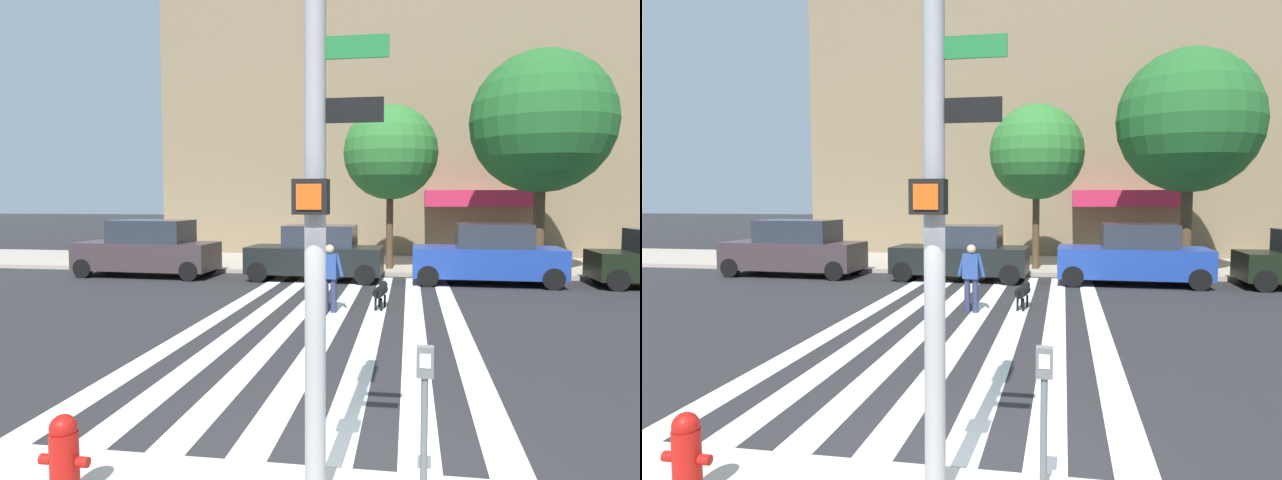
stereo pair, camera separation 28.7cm
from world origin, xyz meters
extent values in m
plane|color=#232326|center=(0.00, 7.24, 0.00)|extent=(160.00, 160.00, 0.00)
cube|color=gray|center=(0.00, 17.48, 0.07)|extent=(80.00, 6.00, 0.15)
cube|color=silver|center=(-3.65, 7.24, 0.00)|extent=(0.45, 13.88, 0.01)
cube|color=silver|center=(-2.75, 7.24, 0.00)|extent=(0.45, 13.88, 0.01)
cube|color=silver|center=(-1.85, 7.24, 0.00)|extent=(0.45, 13.88, 0.01)
cube|color=silver|center=(-0.95, 7.24, 0.00)|extent=(0.45, 13.88, 0.01)
cube|color=silver|center=(-0.05, 7.24, 0.00)|extent=(0.45, 13.88, 0.01)
cube|color=silver|center=(0.85, 7.24, 0.00)|extent=(0.45, 13.88, 0.01)
cube|color=silver|center=(1.75, 7.24, 0.00)|extent=(0.45, 13.88, 0.01)
cube|color=#7A674B|center=(3.55, 27.62, 13.30)|extent=(29.27, 14.29, 26.61)
cube|color=#BC2148|center=(3.78, 19.88, 2.75)|extent=(4.81, 1.60, 0.70)
cylinder|color=gray|center=(-0.05, -0.60, 3.05)|extent=(0.18, 0.18, 5.80)
cube|color=black|center=(-0.05, -0.80, 2.75)|extent=(0.28, 0.18, 0.28)
cube|color=#E54C14|center=(-0.05, -0.90, 2.75)|extent=(0.20, 0.01, 0.20)
cube|color=#19662D|center=(0.25, -0.60, 3.95)|extent=(0.60, 0.03, 0.18)
cube|color=black|center=(0.23, -0.60, 3.45)|extent=(0.56, 0.03, 0.20)
cylinder|color=#9B110C|center=(-2.16, -0.97, 0.48)|extent=(0.24, 0.24, 0.55)
sphere|color=#9B110C|center=(-2.16, -0.97, 0.80)|extent=(0.23, 0.23, 0.23)
cylinder|color=#9B110C|center=(-2.33, -0.97, 0.51)|extent=(0.10, 0.09, 0.09)
cylinder|color=#9B110C|center=(-1.99, -0.97, 0.51)|extent=(0.10, 0.09, 0.09)
cylinder|color=#515456|center=(0.86, -0.52, 0.70)|extent=(0.06, 0.06, 1.10)
cube|color=#515456|center=(0.86, -0.52, 1.38)|extent=(0.14, 0.10, 0.26)
cube|color=beige|center=(0.86, -0.57, 1.40)|extent=(0.09, 0.01, 0.12)
cube|color=#372D30|center=(-8.43, 13.27, 0.73)|extent=(4.94, 2.03, 0.96)
cube|color=#232833|center=(-8.23, 13.26, 1.60)|extent=(2.73, 1.73, 0.78)
cylinder|color=black|center=(-10.42, 12.49, 0.33)|extent=(0.67, 0.24, 0.66)
cylinder|color=black|center=(-10.36, 14.19, 0.33)|extent=(0.67, 0.24, 0.66)
cylinder|color=black|center=(-6.50, 12.35, 0.33)|extent=(0.67, 0.24, 0.66)
cylinder|color=black|center=(-6.44, 14.05, 0.33)|extent=(0.67, 0.24, 0.66)
cube|color=black|center=(-2.40, 13.27, 0.69)|extent=(4.54, 1.92, 0.88)
cube|color=#232833|center=(-2.22, 13.27, 1.49)|extent=(2.36, 1.65, 0.72)
cylinder|color=black|center=(-4.19, 12.48, 0.33)|extent=(0.66, 0.24, 0.66)
cylinder|color=black|center=(-4.15, 14.14, 0.33)|extent=(0.66, 0.24, 0.66)
cylinder|color=black|center=(-0.65, 12.40, 0.33)|extent=(0.66, 0.24, 0.66)
cylinder|color=black|center=(-0.61, 14.06, 0.33)|extent=(0.66, 0.24, 0.66)
cube|color=navy|center=(3.17, 13.27, 0.72)|extent=(4.68, 2.01, 0.93)
cube|color=#232833|center=(3.36, 13.27, 1.56)|extent=(2.29, 1.75, 0.76)
cylinder|color=black|center=(1.31, 12.39, 0.33)|extent=(0.66, 0.23, 0.66)
cylinder|color=black|center=(1.33, 14.19, 0.33)|extent=(0.66, 0.23, 0.66)
cylinder|color=black|center=(5.01, 12.35, 0.33)|extent=(0.66, 0.23, 0.66)
cylinder|color=black|center=(5.03, 14.15, 0.33)|extent=(0.66, 0.23, 0.66)
cylinder|color=black|center=(6.83, 12.44, 0.33)|extent=(0.66, 0.22, 0.66)
cylinder|color=black|center=(6.83, 14.10, 0.33)|extent=(0.66, 0.22, 0.66)
cylinder|color=#4C3823|center=(0.00, 15.62, 1.81)|extent=(0.26, 0.26, 3.33)
sphere|color=#286628|center=(0.00, 15.62, 4.43)|extent=(3.47, 3.47, 3.47)
cylinder|color=#4C3823|center=(5.18, 15.31, 2.09)|extent=(0.40, 0.40, 3.89)
sphere|color=#1E5623|center=(5.18, 15.31, 5.38)|extent=(4.89, 4.89, 4.89)
cylinder|color=#282D4C|center=(-1.26, 8.03, 0.41)|extent=(0.17, 0.17, 0.82)
cylinder|color=#282D4C|center=(-1.06, 8.00, 0.41)|extent=(0.17, 0.17, 0.82)
cube|color=navy|center=(-1.16, 8.02, 1.12)|extent=(0.41, 0.29, 0.60)
cylinder|color=navy|center=(-1.40, 8.05, 1.15)|extent=(0.23, 0.12, 0.57)
cylinder|color=navy|center=(-0.92, 7.98, 1.15)|extent=(0.23, 0.12, 0.57)
sphere|color=tan|center=(-1.16, 8.02, 1.53)|extent=(0.25, 0.25, 0.22)
cylinder|color=black|center=(0.03, 8.60, 0.45)|extent=(0.35, 0.74, 0.26)
sphere|color=black|center=(0.09, 9.03, 0.55)|extent=(0.23, 0.23, 0.20)
cylinder|color=black|center=(-0.03, 8.15, 0.50)|extent=(0.07, 0.24, 0.16)
cylinder|color=black|center=(-0.01, 8.86, 0.16)|extent=(0.06, 0.06, 0.32)
cylinder|color=black|center=(0.13, 8.84, 0.16)|extent=(0.06, 0.06, 0.32)
cylinder|color=black|center=(-0.07, 8.37, 0.16)|extent=(0.06, 0.06, 0.32)
cylinder|color=black|center=(0.06, 8.35, 0.16)|extent=(0.06, 0.06, 0.32)
camera|label=1|loc=(0.72, -5.17, 2.73)|focal=31.40mm
camera|label=2|loc=(1.00, -5.12, 2.73)|focal=31.40mm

